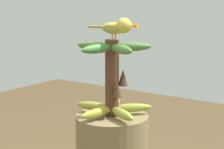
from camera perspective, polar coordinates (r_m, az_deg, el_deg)
The scene contains 2 objects.
banana_bunch at distance 1.44m, azimuth 0.07°, elevation -0.59°, with size 0.29×0.29×0.28m.
perched_bird at distance 1.40m, azimuth 0.92°, elevation 6.83°, with size 0.06×0.19×0.08m.
Camera 1 is at (1.16, 0.81, 1.39)m, focal length 63.88 mm.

